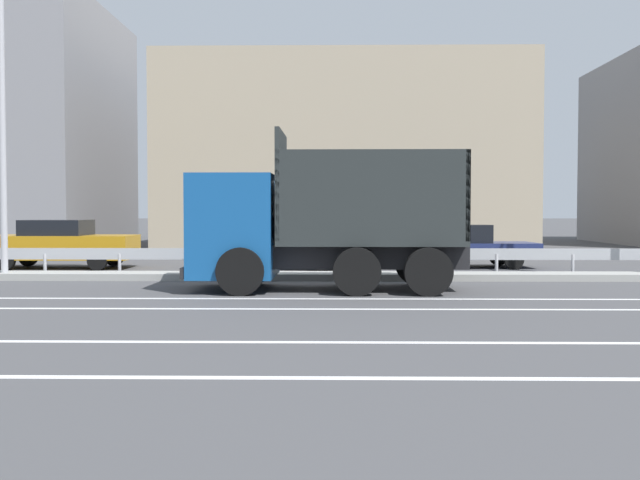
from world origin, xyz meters
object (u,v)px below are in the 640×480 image
object	(u,v)px
parked_car_5	(459,246)
parked_car_4	(277,243)
dump_truck	(292,232)
median_road_sign	(217,233)
church_tower	(402,162)
parked_car_3	(61,244)

from	to	relation	value
parked_car_5	parked_car_4	bearing A→B (deg)	-88.80
dump_truck	parked_car_5	world-z (taller)	dump_truck
median_road_sign	church_tower	distance (m)	33.64
median_road_sign	church_tower	size ratio (longest dim) A/B	0.21
parked_car_3	parked_car_5	distance (m)	12.72
dump_truck	parked_car_4	distance (m)	6.44
dump_truck	median_road_sign	distance (m)	3.36
parked_car_3	church_tower	size ratio (longest dim) A/B	0.39
dump_truck	parked_car_3	world-z (taller)	dump_truck
median_road_sign	parked_car_5	distance (m)	8.32
parked_car_4	church_tower	bearing A→B (deg)	171.98
median_road_sign	parked_car_3	size ratio (longest dim) A/B	0.52
dump_truck	parked_car_4	size ratio (longest dim) A/B	1.27
parked_car_3	median_road_sign	bearing A→B (deg)	55.87
median_road_sign	parked_car_5	size ratio (longest dim) A/B	0.49
dump_truck	parked_car_3	bearing A→B (deg)	50.95
parked_car_5	parked_car_3	bearing A→B (deg)	-91.25
parked_car_3	dump_truck	bearing A→B (deg)	50.56
dump_truck	parked_car_4	xyz separation A→B (m)	(-0.85, 6.36, -0.54)
parked_car_5	church_tower	bearing A→B (deg)	175.13
median_road_sign	parked_car_4	xyz separation A→B (m)	(1.31, 3.78, -0.44)
parked_car_5	church_tower	size ratio (longest dim) A/B	0.42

